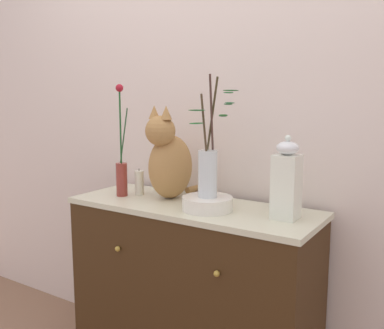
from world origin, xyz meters
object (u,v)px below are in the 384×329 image
object	(u,v)px
sideboard	(192,296)
bowl_porcelain	(207,203)
cat_sitting	(169,160)
jar_lidded_porcelain	(287,181)
candle_pillar	(139,183)
vase_slim_green	(122,169)
vase_glass_clear	(209,166)

from	to	relation	value
sideboard	bowl_porcelain	size ratio (longest dim) A/B	5.30
cat_sitting	jar_lidded_porcelain	size ratio (longest dim) A/B	1.32
sideboard	candle_pillar	size ratio (longest dim) A/B	8.80
sideboard	vase_slim_green	size ratio (longest dim) A/B	2.14
cat_sitting	bowl_porcelain	bearing A→B (deg)	-18.27
vase_glass_clear	jar_lidded_porcelain	xyz separation A→B (m)	(0.32, 0.05, -0.04)
sideboard	candle_pillar	distance (m)	0.59
cat_sitting	bowl_porcelain	world-z (taller)	cat_sitting
sideboard	bowl_porcelain	bearing A→B (deg)	-22.57
vase_slim_green	candle_pillar	world-z (taller)	vase_slim_green
sideboard	candle_pillar	bearing A→B (deg)	175.43
cat_sitting	candle_pillar	size ratio (longest dim) A/B	3.37
sideboard	candle_pillar	xyz separation A→B (m)	(-0.32, 0.03, 0.49)
jar_lidded_porcelain	candle_pillar	distance (m)	0.76
vase_slim_green	vase_glass_clear	world-z (taller)	vase_glass_clear
vase_glass_clear	candle_pillar	bearing A→B (deg)	171.11
bowl_porcelain	jar_lidded_porcelain	world-z (taller)	jar_lidded_porcelain
vase_glass_clear	vase_slim_green	bearing A→B (deg)	179.70
vase_slim_green	vase_glass_clear	xyz separation A→B (m)	(0.49, -0.00, 0.06)
bowl_porcelain	vase_glass_clear	bearing A→B (deg)	31.30
cat_sitting	candle_pillar	bearing A→B (deg)	-174.45
vase_slim_green	vase_glass_clear	size ratio (longest dim) A/B	1.05
sideboard	cat_sitting	bearing A→B (deg)	164.80
bowl_porcelain	candle_pillar	xyz separation A→B (m)	(-0.43, 0.07, 0.03)
cat_sitting	vase_glass_clear	bearing A→B (deg)	-17.60
sideboard	jar_lidded_porcelain	bearing A→B (deg)	1.55
vase_slim_green	jar_lidded_porcelain	size ratio (longest dim) A/B	1.61
cat_sitting	bowl_porcelain	distance (m)	0.32
jar_lidded_porcelain	candle_pillar	size ratio (longest dim) A/B	2.55
bowl_porcelain	cat_sitting	bearing A→B (deg)	161.73
bowl_porcelain	sideboard	bearing A→B (deg)	157.43
bowl_porcelain	vase_glass_clear	size ratio (longest dim) A/B	0.42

